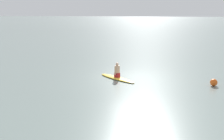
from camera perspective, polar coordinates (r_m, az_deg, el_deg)
name	(u,v)px	position (r m, az deg, el deg)	size (l,w,h in m)	color
ground_plane	(130,77)	(18.19, 3.75, -1.48)	(400.00, 400.00, 0.00)	slate
surfboard	(117,78)	(17.67, 1.06, -1.68)	(3.17, 0.64, 0.11)	gold
person_paddler	(117,71)	(17.56, 1.06, -0.13)	(0.40, 0.41, 0.96)	#A51E23
buoy_marker	(214,82)	(17.03, 20.22, -2.42)	(0.42, 0.42, 0.42)	#E55919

